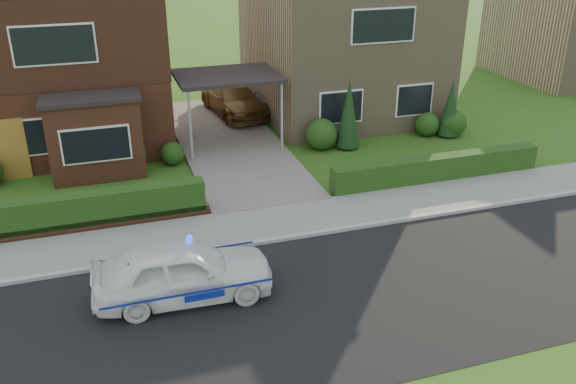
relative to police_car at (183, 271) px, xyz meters
name	(u,v)px	position (x,y,z in m)	size (l,w,h in m)	color
ground	(335,299)	(3.34, -1.20, -0.71)	(120.00, 120.00, 0.00)	#255216
road	(335,299)	(3.34, -1.20, -0.71)	(60.00, 6.00, 0.02)	black
kerb	(294,237)	(3.34, 1.85, -0.65)	(60.00, 0.16, 0.12)	#9E9993
sidewalk	(283,221)	(3.34, 2.90, -0.66)	(60.00, 2.00, 0.10)	slate
driveway	(230,143)	(3.34, 9.80, -0.65)	(3.80, 12.00, 0.12)	#666059
house_left	(59,41)	(-2.44, 12.70, 3.10)	(7.50, 9.53, 7.25)	brown
house_right	(341,28)	(9.14, 12.79, 2.96)	(7.50, 8.06, 7.25)	#977C5C
carport_link	(227,77)	(3.34, 9.75, 1.95)	(3.80, 3.00, 2.77)	black
dwarf_wall	(74,227)	(-2.46, 4.10, -0.53)	(7.70, 0.25, 0.36)	brown
hedge_left	(75,230)	(-2.46, 4.25, -0.71)	(7.50, 0.55, 0.90)	#183912
hedge_right	(435,181)	(9.14, 4.15, -0.71)	(7.50, 0.55, 0.80)	#183912
shrub_left_mid	(127,155)	(-0.66, 8.10, -0.05)	(1.32, 1.32, 1.32)	#183912
shrub_left_near	(173,153)	(0.94, 8.40, -0.29)	(0.84, 0.84, 0.84)	#183912
shrub_right_near	(321,134)	(6.54, 8.20, -0.11)	(1.20, 1.20, 1.20)	#183912
shrub_right_mid	(427,124)	(11.14, 8.30, -0.23)	(0.96, 0.96, 0.96)	#183912
shrub_right_far	(453,123)	(12.14, 8.00, -0.17)	(1.08, 1.08, 1.08)	#183912
conifer_a	(348,115)	(7.54, 8.00, 0.59)	(0.90, 0.90, 2.60)	black
conifer_b	(450,110)	(11.94, 8.00, 0.39)	(0.90, 0.90, 2.20)	black
neighbour_right	(572,27)	(23.34, 14.80, 1.89)	(6.50, 7.00, 5.20)	#977C5C
police_car	(183,271)	(0.00, 0.00, 0.00)	(3.81, 4.23, 1.58)	white
driveway_car	(233,98)	(4.34, 13.30, 0.09)	(1.88, 4.64, 1.35)	brown
potted_plant_a	(90,171)	(-1.90, 7.80, -0.36)	(0.37, 0.25, 0.70)	gray
potted_plant_c	(108,205)	(-1.48, 4.80, -0.30)	(0.45, 0.45, 0.81)	gray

